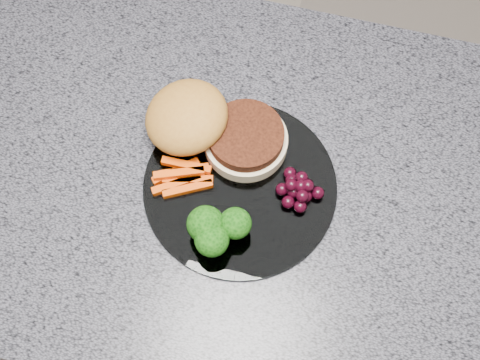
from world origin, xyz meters
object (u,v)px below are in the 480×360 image
object	(u,v)px
island_cabinet	(211,266)
grape_bunch	(298,189)
plate	(240,187)
burger	(208,127)

from	to	relation	value
island_cabinet	grape_bunch	world-z (taller)	grape_bunch
plate	grape_bunch	distance (m)	0.08
island_cabinet	plate	world-z (taller)	plate
plate	burger	distance (m)	0.09
plate	grape_bunch	xyz separation A→B (m)	(0.08, 0.01, 0.02)
burger	grape_bunch	size ratio (longest dim) A/B	3.30
island_cabinet	plate	xyz separation A→B (m)	(0.06, -0.01, 0.47)
island_cabinet	grape_bunch	bearing A→B (deg)	-0.88
plate	burger	world-z (taller)	burger
plate	burger	bearing A→B (deg)	134.14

